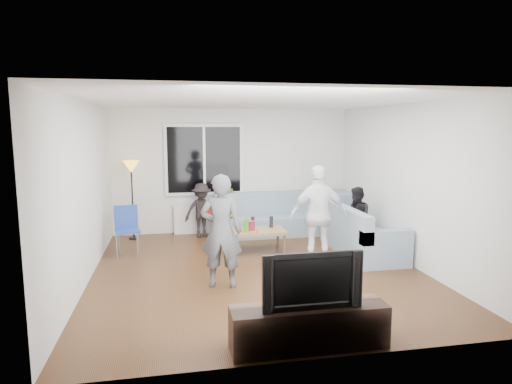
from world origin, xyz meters
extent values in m
cube|color=#56351C|center=(0.00, 0.00, -0.02)|extent=(5.00, 5.50, 0.04)
cube|color=white|center=(0.00, 0.00, 2.62)|extent=(5.00, 5.50, 0.04)
cube|color=silver|center=(0.00, 2.77, 1.30)|extent=(5.00, 0.04, 2.60)
cube|color=silver|center=(0.00, -2.77, 1.30)|extent=(5.00, 0.04, 2.60)
cube|color=silver|center=(-2.52, 0.00, 1.30)|extent=(0.04, 5.50, 2.60)
cube|color=silver|center=(2.52, 0.00, 1.30)|extent=(0.04, 5.50, 2.60)
cube|color=white|center=(-0.60, 2.69, 1.55)|extent=(1.62, 0.06, 1.47)
cube|color=black|center=(-0.60, 2.65, 1.55)|extent=(1.50, 0.02, 1.35)
cube|color=white|center=(-0.60, 2.64, 1.55)|extent=(0.05, 0.03, 1.35)
cube|color=silver|center=(-0.60, 2.65, 0.31)|extent=(1.30, 0.12, 0.62)
imported|color=#386E2C|center=(-0.09, 2.62, 0.78)|extent=(0.19, 0.15, 0.33)
imported|color=silver|center=(-0.79, 2.62, 0.70)|extent=(0.15, 0.15, 0.16)
cube|color=gray|center=(2.11, 2.27, 0.42)|extent=(0.85, 0.85, 0.85)
cube|color=gold|center=(-0.22, 2.25, 0.51)|extent=(0.39, 0.33, 0.14)
cube|color=maroon|center=(-0.49, 2.33, 0.51)|extent=(0.44, 0.41, 0.13)
cube|color=#926947|center=(0.15, 1.06, 0.20)|extent=(1.10, 0.60, 0.40)
cylinder|color=maroon|center=(0.08, 1.04, 0.49)|extent=(0.17, 0.17, 0.17)
imported|color=#4A4A4F|center=(-0.62, -0.60, 0.80)|extent=(0.66, 0.52, 1.59)
imported|color=white|center=(1.07, 0.20, 0.81)|extent=(0.96, 0.43, 1.62)
imported|color=black|center=(2.02, 0.87, 0.57)|extent=(0.45, 0.57, 1.15)
imported|color=black|center=(-0.69, 2.30, 0.55)|extent=(0.79, 0.58, 1.10)
cube|color=#322219|center=(0.05, -2.50, 0.22)|extent=(1.60, 0.40, 0.44)
imported|color=black|center=(0.05, -2.50, 0.73)|extent=(1.01, 0.13, 0.58)
cylinder|color=black|center=(0.16, 1.22, 0.50)|extent=(0.07, 0.07, 0.20)
cylinder|color=#3C961B|center=(-0.02, 0.89, 0.52)|extent=(0.08, 0.08, 0.24)
cylinder|color=black|center=(0.50, 1.18, 0.50)|extent=(0.07, 0.07, 0.21)
cylinder|color=orange|center=(-0.15, 1.17, 0.52)|extent=(0.07, 0.07, 0.24)
camera|label=1|loc=(-1.28, -6.56, 2.22)|focal=31.08mm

